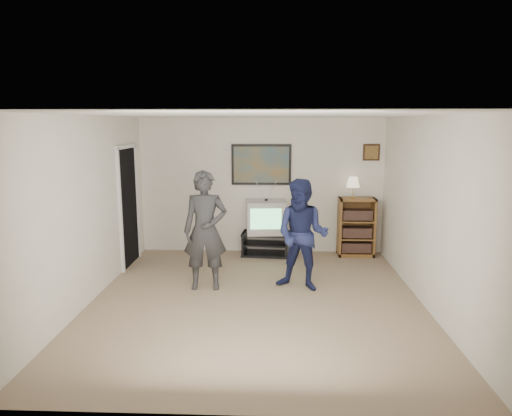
# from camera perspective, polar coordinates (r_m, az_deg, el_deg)

# --- Properties ---
(room_shell) EXTENTS (4.51, 5.00, 2.51)m
(room_shell) POSITION_cam_1_polar(r_m,az_deg,el_deg) (6.36, 0.13, 0.15)
(room_shell) COLOR #827053
(room_shell) RESTS_ON ground
(media_stand) EXTENTS (0.89, 0.55, 0.43)m
(media_stand) POSITION_cam_1_polar(r_m,az_deg,el_deg) (8.43, 1.20, -4.49)
(media_stand) COLOR black
(media_stand) RESTS_ON room_shell
(crt_television) EXTENTS (0.75, 0.66, 0.59)m
(crt_television) POSITION_cam_1_polar(r_m,az_deg,el_deg) (8.31, 1.28, -1.09)
(crt_television) COLOR #ACACA6
(crt_television) RESTS_ON media_stand
(bookshelf) EXTENTS (0.65, 0.37, 1.07)m
(bookshelf) POSITION_cam_1_polar(r_m,az_deg,el_deg) (8.53, 12.41, -2.32)
(bookshelf) COLOR brown
(bookshelf) RESTS_ON room_shell
(table_lamp) EXTENTS (0.24, 0.24, 0.38)m
(table_lamp) POSITION_cam_1_polar(r_m,az_deg,el_deg) (8.42, 12.04, 2.55)
(table_lamp) COLOR beige
(table_lamp) RESTS_ON bookshelf
(person_tall) EXTENTS (0.66, 0.46, 1.74)m
(person_tall) POSITION_cam_1_polar(r_m,az_deg,el_deg) (6.65, -6.34, -2.82)
(person_tall) COLOR #2B2C2E
(person_tall) RESTS_ON room_shell
(person_short) EXTENTS (0.95, 0.84, 1.62)m
(person_short) POSITION_cam_1_polar(r_m,az_deg,el_deg) (6.62, 5.80, -3.39)
(person_short) COLOR #1A2149
(person_short) RESTS_ON room_shell
(controller_left) EXTENTS (0.08, 0.12, 0.03)m
(controller_left) POSITION_cam_1_polar(r_m,az_deg,el_deg) (6.74, -5.84, -0.11)
(controller_left) COLOR white
(controller_left) RESTS_ON person_tall
(controller_right) EXTENTS (0.07, 0.12, 0.03)m
(controller_right) POSITION_cam_1_polar(r_m,az_deg,el_deg) (6.75, 5.36, -1.06)
(controller_right) COLOR white
(controller_right) RESTS_ON person_short
(poster) EXTENTS (1.10, 0.03, 0.75)m
(poster) POSITION_cam_1_polar(r_m,az_deg,el_deg) (8.42, 0.66, 5.44)
(poster) COLOR black
(poster) RESTS_ON room_shell
(air_vent) EXTENTS (0.28, 0.02, 0.14)m
(air_vent) POSITION_cam_1_polar(r_m,az_deg,el_deg) (8.44, -3.10, 7.48)
(air_vent) COLOR white
(air_vent) RESTS_ON room_shell
(small_picture) EXTENTS (0.30, 0.03, 0.30)m
(small_picture) POSITION_cam_1_polar(r_m,az_deg,el_deg) (8.59, 14.22, 6.76)
(small_picture) COLOR black
(small_picture) RESTS_ON room_shell
(doorway) EXTENTS (0.03, 0.85, 2.00)m
(doorway) POSITION_cam_1_polar(r_m,az_deg,el_deg) (8.03, -15.69, 0.11)
(doorway) COLOR black
(doorway) RESTS_ON room_shell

